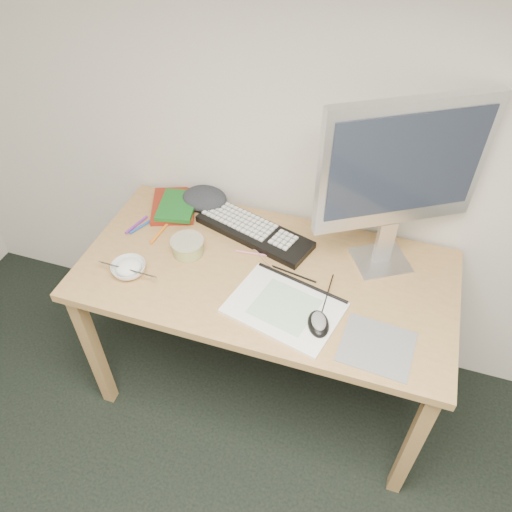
{
  "coord_description": "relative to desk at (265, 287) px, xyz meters",
  "views": [
    {
      "loc": [
        0.31,
        0.18,
        2.09
      ],
      "look_at": [
        -0.09,
        1.42,
        0.83
      ],
      "focal_mm": 35.0,
      "sensor_mm": 36.0,
      "label": 1
    }
  ],
  "objects": [
    {
      "name": "pencil_black",
      "position": [
        0.1,
        0.02,
        0.09
      ],
      "size": [
        0.18,
        0.04,
        0.01
      ],
      "primitive_type": "cylinder",
      "rotation": [
        0.0,
        1.57,
        -0.17
      ],
      "color": "black",
      "rests_on": "desk"
    },
    {
      "name": "monitor",
      "position": [
        0.4,
        0.19,
        0.5
      ],
      "size": [
        0.51,
        0.33,
        0.67
      ],
      "rotation": [
        0.0,
        0.0,
        0.54
      ],
      "color": "silver",
      "rests_on": "desk"
    },
    {
      "name": "rice_bowl",
      "position": [
        -0.48,
        -0.16,
        0.1
      ],
      "size": [
        0.15,
        0.15,
        0.04
      ],
      "primitive_type": "imported",
      "rotation": [
        0.0,
        0.0,
        0.19
      ],
      "color": "white",
      "rests_on": "desk"
    },
    {
      "name": "sketchpad",
      "position": [
        0.12,
        -0.15,
        0.09
      ],
      "size": [
        0.43,
        0.35,
        0.01
      ],
      "primitive_type": "cube",
      "rotation": [
        0.0,
        0.0,
        -0.24
      ],
      "color": "white",
      "rests_on": "desk"
    },
    {
      "name": "book_green",
      "position": [
        -0.46,
        0.23,
        0.11
      ],
      "size": [
        0.19,
        0.23,
        0.02
      ],
      "primitive_type": "cube",
      "rotation": [
        0.0,
        0.0,
        0.2
      ],
      "color": "#165A1D",
      "rests_on": "book_red"
    },
    {
      "name": "mouse",
      "position": [
        0.25,
        -0.19,
        0.11
      ],
      "size": [
        0.11,
        0.13,
        0.04
      ],
      "primitive_type": "ellipsoid",
      "rotation": [
        0.0,
        0.0,
        0.34
      ],
      "color": "black",
      "rests_on": "sketchpad"
    },
    {
      "name": "chopsticks",
      "position": [
        -0.47,
        -0.18,
        0.13
      ],
      "size": [
        0.23,
        0.02,
        0.02
      ],
      "primitive_type": "cylinder",
      "rotation": [
        0.0,
        1.57,
        -0.03
      ],
      "color": "#B3B3B5",
      "rests_on": "rice_bowl"
    },
    {
      "name": "fruit_tub",
      "position": [
        -0.32,
        0.01,
        0.11
      ],
      "size": [
        0.16,
        0.16,
        0.06
      ],
      "primitive_type": "cylinder",
      "rotation": [
        0.0,
        0.0,
        0.31
      ],
      "color": "#E6CE51",
      "rests_on": "desk"
    },
    {
      "name": "mousepad",
      "position": [
        0.45,
        -0.21,
        0.08
      ],
      "size": [
        0.25,
        0.23,
        0.0
      ],
      "primitive_type": "cube",
      "rotation": [
        0.0,
        0.0,
        -0.07
      ],
      "color": "gray",
      "rests_on": "desk"
    },
    {
      "name": "book_red",
      "position": [
        -0.49,
        0.24,
        0.09
      ],
      "size": [
        0.25,
        0.28,
        0.02
      ],
      "primitive_type": "cube",
      "rotation": [
        0.0,
        0.0,
        0.37
      ],
      "color": "maroon",
      "rests_on": "desk"
    },
    {
      "name": "marker_blue",
      "position": [
        -0.56,
        0.09,
        0.09
      ],
      "size": [
        0.06,
        0.12,
        0.01
      ],
      "primitive_type": "cylinder",
      "rotation": [
        0.0,
        1.57,
        1.15
      ],
      "color": "#1E48A2",
      "rests_on": "desk"
    },
    {
      "name": "cloth_lump",
      "position": [
        -0.37,
        0.3,
        0.12
      ],
      "size": [
        0.17,
        0.15,
        0.07
      ],
      "primitive_type": "ellipsoid",
      "rotation": [
        0.0,
        0.0,
        0.08
      ],
      "color": "#27292F",
      "rests_on": "desk"
    },
    {
      "name": "keyboard",
      "position": [
        -0.11,
        0.19,
        0.1
      ],
      "size": [
        0.51,
        0.3,
        0.03
      ],
      "primitive_type": "cube",
      "rotation": [
        0.0,
        0.0,
        -0.31
      ],
      "color": "black",
      "rests_on": "desk"
    },
    {
      "name": "marker_purple",
      "position": [
        -0.58,
        0.09,
        0.09
      ],
      "size": [
        0.04,
        0.13,
        0.01
      ],
      "primitive_type": "cylinder",
      "rotation": [
        0.0,
        1.57,
        1.31
      ],
      "color": "#762893",
      "rests_on": "desk"
    },
    {
      "name": "desk",
      "position": [
        0.0,
        0.0,
        0.0
      ],
      "size": [
        1.4,
        0.7,
        0.75
      ],
      "color": "tan",
      "rests_on": "ground"
    },
    {
      "name": "pencil_tan",
      "position": [
        -0.0,
        0.04,
        0.09
      ],
      "size": [
        0.16,
        0.12,
        0.01
      ],
      "primitive_type": "cylinder",
      "rotation": [
        0.0,
        1.57,
        -0.66
      ],
      "color": "#A47656",
      "rests_on": "desk"
    },
    {
      "name": "marker_orange",
      "position": [
        -0.47,
        0.07,
        0.09
      ],
      "size": [
        0.02,
        0.13,
        0.01
      ],
      "primitive_type": "cylinder",
      "rotation": [
        0.0,
        1.57,
        1.48
      ],
      "color": "orange",
      "rests_on": "desk"
    },
    {
      "name": "pencil_pink",
      "position": [
        -0.04,
        0.08,
        0.09
      ],
      "size": [
        0.2,
        0.03,
        0.01
      ],
      "primitive_type": "cylinder",
      "rotation": [
        0.0,
        1.57,
        0.1
      ],
      "color": "pink",
      "rests_on": "desk"
    }
  ]
}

